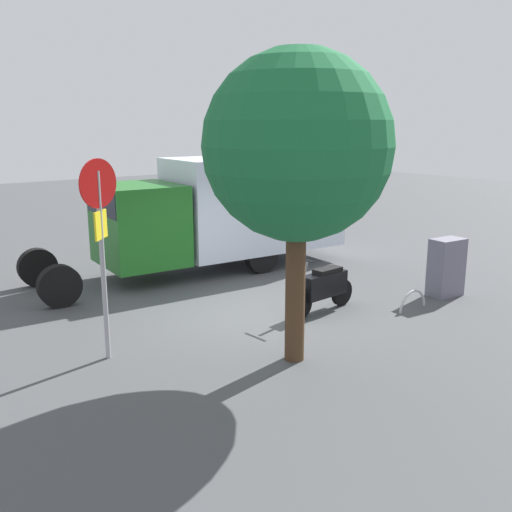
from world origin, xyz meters
TOP-DOWN VIEW (x-y plane):
  - ground_plane at (0.00, 0.00)m, footprint 60.00×60.00m
  - box_truck_near at (-1.69, -3.49)m, footprint 8.36×2.78m
  - motorcycle at (-1.23, 0.69)m, footprint 1.81×0.55m
  - stop_sign at (3.21, 0.25)m, footprint 0.71×0.33m
  - street_tree at (0.84, 2.14)m, footprint 2.88×2.88m
  - utility_cabinet at (-4.15, 1.56)m, footprint 0.80×0.54m
  - bike_rack_hoop at (-2.77, 1.75)m, footprint 0.85×0.07m

SIDE VIEW (x-z plane):
  - ground_plane at x=0.00m, z-range 0.00..0.00m
  - bike_rack_hoop at x=-2.77m, z-range -0.43..0.43m
  - motorcycle at x=-1.23m, z-range -0.08..1.12m
  - utility_cabinet at x=-4.15m, z-range 0.00..1.29m
  - box_truck_near at x=-1.69m, z-range 0.16..3.05m
  - stop_sign at x=3.21m, z-range 0.54..3.77m
  - street_tree at x=0.84m, z-range 0.96..5.82m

